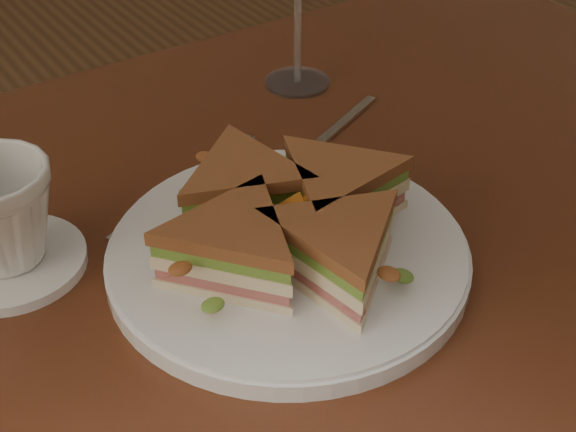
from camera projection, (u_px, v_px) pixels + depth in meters
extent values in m
cube|color=#3A190D|center=(304.00, 236.00, 0.75)|extent=(1.20, 0.80, 0.04)
cylinder|color=#35190F|center=(440.00, 200.00, 1.44)|extent=(0.06, 0.06, 0.71)
cylinder|color=white|center=(288.00, 255.00, 0.69)|extent=(0.31, 0.31, 0.02)
cube|color=silver|center=(344.00, 123.00, 0.88)|extent=(0.12, 0.06, 0.00)
ellipsoid|color=silver|center=(298.00, 160.00, 0.81)|extent=(0.05, 0.03, 0.01)
cube|color=silver|center=(191.00, 182.00, 0.79)|extent=(0.19, 0.09, 0.00)
cube|color=silver|center=(129.00, 229.00, 0.72)|extent=(0.05, 0.03, 0.00)
cylinder|color=white|center=(297.00, 82.00, 0.96)|extent=(0.08, 0.08, 0.00)
cylinder|color=white|center=(298.00, 37.00, 0.92)|extent=(0.01, 0.01, 0.11)
cylinder|color=white|center=(11.00, 262.00, 0.68)|extent=(0.13, 0.13, 0.01)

